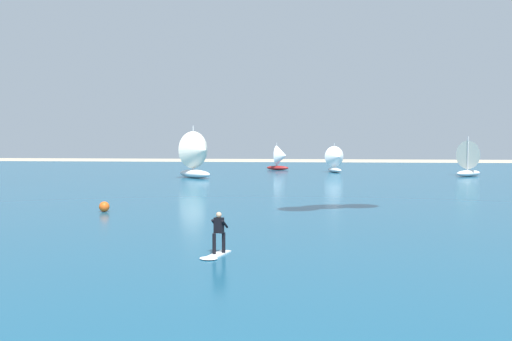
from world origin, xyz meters
name	(u,v)px	position (x,y,z in m)	size (l,w,h in m)	color
ocean	(289,185)	(0.00, 50.19, 0.05)	(160.00, 90.00, 0.10)	navy
kitesurfer	(217,240)	(-1.88, 17.09, 0.70)	(1.08, 2.03, 1.67)	white
sailboat_anchored_offshore	(336,159)	(5.29, 67.79, 1.77)	(2.90, 3.24, 3.64)	silver
sailboat_leading	(281,158)	(-1.75, 72.44, 1.75)	(3.20, 2.81, 3.61)	maroon
sailboat_outermost	(199,154)	(-9.91, 57.07, 2.69)	(5.06, 4.90, 5.66)	white
sailboat_far_right	(472,158)	(20.17, 62.71, 2.17)	(4.05, 3.86, 4.51)	silver
marker_buoy	(104,207)	(-10.62, 29.32, 0.41)	(0.63, 0.63, 0.63)	#E55919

